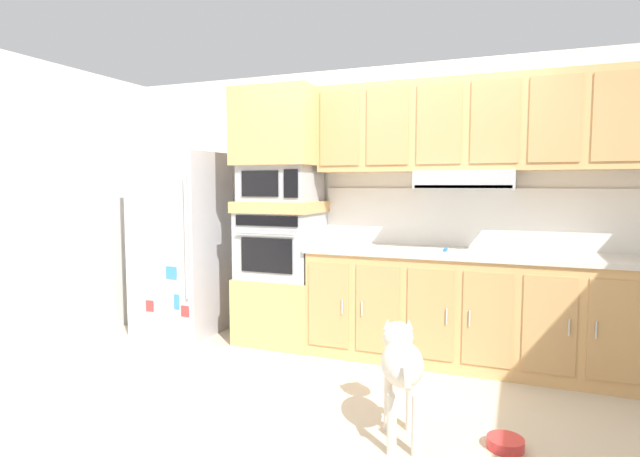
{
  "coord_description": "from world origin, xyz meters",
  "views": [
    {
      "loc": [
        1.04,
        -3.42,
        1.44
      ],
      "look_at": [
        -0.5,
        0.5,
        1.09
      ],
      "focal_mm": 28.46,
      "sensor_mm": 36.0,
      "label": 1
    }
  ],
  "objects_px": {
    "microwave": "(281,184)",
    "dog_food_bowl": "(505,443)",
    "refrigerator": "(181,243)",
    "built_in_oven": "(281,245)",
    "dog": "(401,362)",
    "screwdriver": "(447,249)"
  },
  "relations": [
    {
      "from": "microwave",
      "to": "dog_food_bowl",
      "type": "distance_m",
      "value": 2.78
    },
    {
      "from": "refrigerator",
      "to": "built_in_oven",
      "type": "bearing_deg",
      "value": 3.66
    },
    {
      "from": "microwave",
      "to": "dog",
      "type": "relative_size",
      "value": 0.86
    },
    {
      "from": "refrigerator",
      "to": "dog",
      "type": "relative_size",
      "value": 2.36
    },
    {
      "from": "refrigerator",
      "to": "dog",
      "type": "distance_m",
      "value": 2.85
    },
    {
      "from": "refrigerator",
      "to": "dog_food_bowl",
      "type": "distance_m",
      "value": 3.4
    },
    {
      "from": "screwdriver",
      "to": "refrigerator",
      "type": "bearing_deg",
      "value": -179.78
    },
    {
      "from": "microwave",
      "to": "dog",
      "type": "xyz_separation_m",
      "value": [
        1.43,
        -1.38,
        -1.02
      ]
    },
    {
      "from": "dog",
      "to": "built_in_oven",
      "type": "bearing_deg",
      "value": 28.14
    },
    {
      "from": "built_in_oven",
      "to": "screwdriver",
      "type": "xyz_separation_m",
      "value": [
        1.5,
        -0.06,
        0.03
      ]
    },
    {
      "from": "refrigerator",
      "to": "built_in_oven",
      "type": "distance_m",
      "value": 1.06
    },
    {
      "from": "refrigerator",
      "to": "dog_food_bowl",
      "type": "relative_size",
      "value": 8.8
    },
    {
      "from": "dog",
      "to": "microwave",
      "type": "bearing_deg",
      "value": 28.14
    },
    {
      "from": "microwave",
      "to": "dog",
      "type": "height_order",
      "value": "microwave"
    },
    {
      "from": "dog",
      "to": "screwdriver",
      "type": "bearing_deg",
      "value": -20.76
    },
    {
      "from": "screwdriver",
      "to": "dog_food_bowl",
      "type": "xyz_separation_m",
      "value": [
        0.5,
        -1.25,
        -0.9
      ]
    },
    {
      "from": "refrigerator",
      "to": "dog_food_bowl",
      "type": "xyz_separation_m",
      "value": [
        3.05,
        -1.24,
        -0.85
      ]
    },
    {
      "from": "refrigerator",
      "to": "dog_food_bowl",
      "type": "height_order",
      "value": "refrigerator"
    },
    {
      "from": "refrigerator",
      "to": "microwave",
      "type": "distance_m",
      "value": 1.21
    },
    {
      "from": "microwave",
      "to": "screwdriver",
      "type": "height_order",
      "value": "microwave"
    },
    {
      "from": "microwave",
      "to": "built_in_oven",
      "type": "bearing_deg",
      "value": 179.23
    },
    {
      "from": "microwave",
      "to": "dog",
      "type": "bearing_deg",
      "value": -44.07
    }
  ]
}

